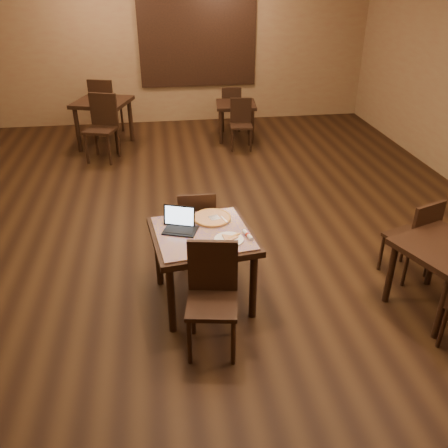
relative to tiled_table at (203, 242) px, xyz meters
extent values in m
plane|color=black|center=(0.07, 1.24, -0.66)|extent=(10.00, 10.00, 0.00)
cube|color=olive|center=(0.07, 6.24, 0.84)|extent=(8.00, 0.02, 3.00)
cube|color=#275091|center=(0.57, 6.21, 0.89)|extent=(2.20, 0.04, 1.50)
cube|color=black|center=(0.57, 6.18, 0.89)|extent=(2.34, 0.02, 1.64)
cylinder|color=black|center=(-0.33, -0.42, -0.31)|extent=(0.07, 0.07, 0.71)
cylinder|color=black|center=(-0.42, 0.33, -0.31)|extent=(0.07, 0.07, 0.71)
cylinder|color=black|center=(0.42, -0.33, -0.31)|extent=(0.07, 0.07, 0.71)
cylinder|color=black|center=(0.33, 0.42, -0.31)|extent=(0.07, 0.07, 0.71)
cube|color=black|center=(0.00, 0.00, 0.06)|extent=(1.03, 1.03, 0.06)
cube|color=#2C19A5|center=(0.00, 0.00, 0.09)|extent=(0.94, 0.94, 0.02)
cylinder|color=black|center=(-0.21, -0.85, -0.44)|extent=(0.04, 0.04, 0.45)
cylinder|color=black|center=(-0.15, -0.49, -0.44)|extent=(0.04, 0.04, 0.45)
cylinder|color=black|center=(0.15, -0.91, -0.44)|extent=(0.04, 0.04, 0.45)
cylinder|color=black|center=(0.21, -0.55, -0.44)|extent=(0.04, 0.04, 0.45)
cube|color=black|center=(0.00, -0.70, -0.19)|extent=(0.49, 0.49, 0.04)
cube|color=black|center=(0.03, -0.51, 0.07)|extent=(0.42, 0.11, 0.48)
cylinder|color=black|center=(0.17, 0.87, -0.45)|extent=(0.04, 0.04, 0.42)
cylinder|color=black|center=(0.17, 0.53, -0.45)|extent=(0.04, 0.04, 0.42)
cylinder|color=black|center=(-0.17, 0.87, -0.45)|extent=(0.04, 0.04, 0.42)
cylinder|color=black|center=(-0.17, 0.53, -0.45)|extent=(0.04, 0.04, 0.42)
cube|color=black|center=(0.00, 0.70, -0.22)|extent=(0.40, 0.40, 0.04)
cube|color=black|center=(0.00, 0.52, 0.02)|extent=(0.39, 0.04, 0.45)
cube|color=black|center=(-0.20, 0.05, 0.11)|extent=(0.36, 0.30, 0.01)
cube|color=black|center=(-0.20, 0.16, 0.21)|extent=(0.30, 0.15, 0.20)
cube|color=#C7E1FC|center=(-0.20, 0.15, 0.21)|extent=(0.27, 0.12, 0.17)
cylinder|color=white|center=(0.22, -0.18, 0.11)|extent=(0.27, 0.27, 0.01)
cylinder|color=silver|center=(0.12, 0.24, 0.11)|extent=(0.38, 0.38, 0.01)
cylinder|color=beige|center=(0.12, 0.24, 0.12)|extent=(0.36, 0.36, 0.02)
torus|color=gold|center=(0.12, 0.24, 0.12)|extent=(0.37, 0.37, 0.02)
cube|color=silver|center=(0.14, 0.22, 0.13)|extent=(0.16, 0.26, 0.01)
cylinder|color=white|center=(0.40, -0.14, 0.12)|extent=(0.08, 0.17, 0.04)
cylinder|color=#B52B16|center=(0.40, -0.14, 0.12)|extent=(0.05, 0.04, 0.04)
cylinder|color=black|center=(0.82, 4.63, -0.34)|extent=(0.06, 0.06, 0.64)
cylinder|color=black|center=(0.88, 5.20, -0.34)|extent=(0.06, 0.06, 0.64)
cylinder|color=black|center=(1.39, 4.57, -0.34)|extent=(0.06, 0.06, 0.64)
cylinder|color=black|center=(1.45, 5.14, -0.34)|extent=(0.06, 0.06, 0.64)
cube|color=black|center=(1.13, 4.89, -0.01)|extent=(0.80, 0.80, 0.05)
cylinder|color=black|center=(0.96, 4.16, -0.46)|extent=(0.04, 0.04, 0.41)
cylinder|color=black|center=(0.99, 4.48, -0.46)|extent=(0.04, 0.04, 0.41)
cylinder|color=black|center=(1.28, 4.12, -0.46)|extent=(0.04, 0.04, 0.41)
cylinder|color=black|center=(1.31, 4.44, -0.46)|extent=(0.04, 0.04, 0.41)
cube|color=black|center=(1.13, 4.30, -0.24)|extent=(0.42, 0.42, 0.04)
cube|color=black|center=(1.15, 4.47, 0.00)|extent=(0.38, 0.08, 0.43)
cylinder|color=black|center=(1.31, 5.62, -0.46)|extent=(0.04, 0.04, 0.41)
cylinder|color=black|center=(1.28, 5.29, -0.46)|extent=(0.04, 0.04, 0.41)
cylinder|color=black|center=(0.99, 5.65, -0.46)|extent=(0.04, 0.04, 0.41)
cylinder|color=black|center=(0.96, 5.33, -0.46)|extent=(0.04, 0.04, 0.41)
cube|color=black|center=(1.13, 5.47, -0.24)|extent=(0.42, 0.42, 0.04)
cube|color=black|center=(1.12, 5.30, 0.00)|extent=(0.38, 0.08, 0.43)
cylinder|color=black|center=(-1.73, 4.57, -0.26)|extent=(0.08, 0.08, 0.79)
cylinder|color=black|center=(-1.51, 5.25, -0.26)|extent=(0.08, 0.08, 0.79)
cylinder|color=black|center=(-1.05, 4.35, -0.26)|extent=(0.08, 0.08, 0.79)
cylinder|color=black|center=(-0.83, 5.03, -0.26)|extent=(0.08, 0.08, 0.79)
cube|color=black|center=(-1.28, 4.80, 0.15)|extent=(1.13, 1.13, 0.07)
cylinder|color=black|center=(-1.53, 3.95, -0.41)|extent=(0.04, 0.04, 0.50)
cylinder|color=black|center=(-1.41, 4.33, -0.41)|extent=(0.04, 0.04, 0.50)
cylinder|color=black|center=(-1.15, 3.82, -0.41)|extent=(0.04, 0.04, 0.50)
cylinder|color=black|center=(-1.03, 4.21, -0.41)|extent=(0.04, 0.04, 0.50)
cube|color=black|center=(-1.28, 4.08, -0.13)|extent=(0.59, 0.59, 0.04)
cube|color=black|center=(-1.21, 4.28, 0.16)|extent=(0.46, 0.19, 0.54)
cylinder|color=black|center=(-1.03, 5.66, -0.41)|extent=(0.04, 0.04, 0.50)
cylinder|color=black|center=(-1.15, 5.28, -0.41)|extent=(0.04, 0.04, 0.50)
cylinder|color=black|center=(-1.41, 5.78, -0.41)|extent=(0.04, 0.04, 0.50)
cylinder|color=black|center=(-1.53, 5.40, -0.41)|extent=(0.04, 0.04, 0.50)
cube|color=black|center=(-1.28, 5.53, -0.13)|extent=(0.59, 0.59, 0.04)
cube|color=black|center=(-1.35, 5.33, 0.16)|extent=(0.46, 0.19, 0.54)
cylinder|color=black|center=(1.99, -0.85, -0.33)|extent=(0.07, 0.07, 0.66)
cylinder|color=black|center=(1.78, -0.29, -0.33)|extent=(0.07, 0.07, 0.66)
cylinder|color=black|center=(2.34, -0.08, -0.33)|extent=(0.07, 0.07, 0.66)
cube|color=black|center=(2.16, -0.46, 0.01)|extent=(0.96, 0.96, 0.06)
cylinder|color=black|center=(1.95, -0.97, -0.45)|extent=(0.04, 0.04, 0.42)
cylinder|color=black|center=(2.26, 0.36, -0.45)|extent=(0.04, 0.04, 0.42)
cylinder|color=black|center=(2.38, 0.04, -0.45)|extent=(0.04, 0.04, 0.42)
cylinder|color=black|center=(1.95, 0.24, -0.45)|extent=(0.04, 0.04, 0.42)
cylinder|color=black|center=(2.07, -0.07, -0.45)|extent=(0.04, 0.04, 0.42)
cube|color=black|center=(2.16, 0.14, -0.22)|extent=(0.50, 0.50, 0.04)
cube|color=black|center=(2.23, -0.02, 0.02)|extent=(0.38, 0.17, 0.45)
camera|label=1|loc=(-0.35, -3.79, 2.27)|focal=38.00mm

